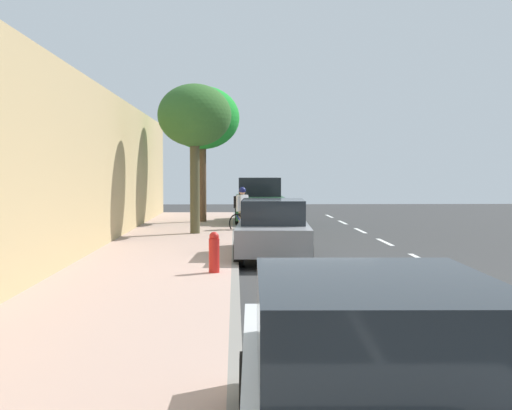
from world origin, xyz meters
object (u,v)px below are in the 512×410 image
at_px(parked_sedan_grey_second, 273,230).
at_px(cyclist_with_backpack, 242,205).
at_px(fire_hydrant, 214,252).
at_px(street_tree_mid_block, 195,117).
at_px(bicycle_at_curb, 248,224).
at_px(parked_suv_green_nearest, 259,201).
at_px(street_tree_near_cyclist, 202,119).
at_px(parked_sedan_white_mid, 375,393).

bearing_deg(parked_sedan_grey_second, cyclist_with_backpack, -84.53).
height_order(parked_sedan_grey_second, fire_hydrant, parked_sedan_grey_second).
bearing_deg(street_tree_mid_block, cyclist_with_backpack, -133.98).
xyz_separation_m(bicycle_at_curb, fire_hydrant, (0.90, 10.21, 0.20)).
bearing_deg(bicycle_at_curb, parked_suv_green_nearest, -97.17).
bearing_deg(parked_suv_green_nearest, bicycle_at_curb, 82.83).
bearing_deg(bicycle_at_curb, cyclist_with_backpack, -64.91).
height_order(cyclist_with_backpack, street_tree_near_cyclist, street_tree_near_cyclist).
distance_m(parked_suv_green_nearest, bicycle_at_curb, 4.30).
bearing_deg(parked_suv_green_nearest, parked_sedan_grey_second, 89.82).
xyz_separation_m(parked_sedan_grey_second, fire_hydrant, (1.39, 3.22, -0.18)).
bearing_deg(fire_hydrant, parked_sedan_white_mid, 98.08).
xyz_separation_m(parked_sedan_grey_second, street_tree_mid_block, (2.31, -5.81, 3.30)).
relative_size(parked_suv_green_nearest, parked_sedan_white_mid, 1.06).
bearing_deg(parked_sedan_grey_second, street_tree_mid_block, -68.33).
bearing_deg(street_tree_mid_block, fire_hydrant, 95.80).
height_order(parked_sedan_white_mid, bicycle_at_curb, parked_sedan_white_mid).
xyz_separation_m(bicycle_at_curb, street_tree_mid_block, (1.81, 1.18, 3.68)).
relative_size(bicycle_at_curb, street_tree_mid_block, 0.28).
height_order(parked_sedan_white_mid, cyclist_with_backpack, cyclist_with_backpack).
height_order(parked_suv_green_nearest, parked_sedan_grey_second, parked_suv_green_nearest).
height_order(bicycle_at_curb, street_tree_mid_block, street_tree_mid_block).
relative_size(street_tree_near_cyclist, street_tree_mid_block, 1.12).
distance_m(parked_sedan_white_mid, street_tree_near_cyclist, 24.46).
relative_size(parked_sedan_white_mid, fire_hydrant, 5.29).
xyz_separation_m(parked_sedan_white_mid, fire_hydrant, (1.35, -9.52, -0.18)).
bearing_deg(parked_sedan_grey_second, parked_sedan_white_mid, 89.82).
relative_size(bicycle_at_curb, cyclist_with_backpack, 0.83).
xyz_separation_m(street_tree_mid_block, fire_hydrant, (-0.92, 9.03, -3.48)).
distance_m(parked_sedan_grey_second, bicycle_at_curb, 7.02).
distance_m(parked_sedan_grey_second, cyclist_with_backpack, 7.50).
distance_m(parked_sedan_grey_second, street_tree_near_cyclist, 12.14).
bearing_deg(bicycle_at_curb, parked_sedan_grey_second, 94.05).
bearing_deg(fire_hydrant, parked_sedan_grey_second, -113.37).
bearing_deg(street_tree_mid_block, street_tree_near_cyclist, -90.00).
bearing_deg(parked_sedan_grey_second, parked_suv_green_nearest, -90.18).
bearing_deg(cyclist_with_backpack, parked_suv_green_nearest, -101.30).
xyz_separation_m(cyclist_with_backpack, street_tree_near_cyclist, (1.59, -3.88, 3.42)).
relative_size(parked_sedan_white_mid, street_tree_mid_block, 0.89).
height_order(cyclist_with_backpack, street_tree_mid_block, street_tree_mid_block).
height_order(street_tree_mid_block, fire_hydrant, street_tree_mid_block).
height_order(street_tree_near_cyclist, fire_hydrant, street_tree_near_cyclist).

